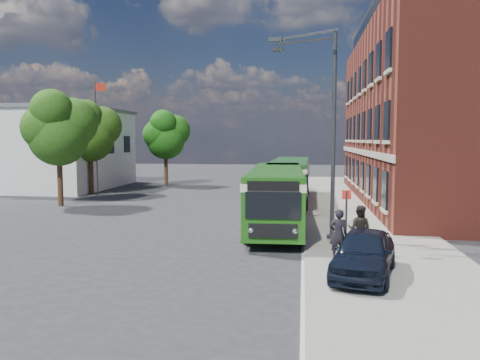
# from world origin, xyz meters

# --- Properties ---
(ground) EXTENTS (120.00, 120.00, 0.00)m
(ground) POSITION_xyz_m (0.00, 0.00, 0.00)
(ground) COLOR #262629
(ground) RESTS_ON ground
(pavement) EXTENTS (6.00, 48.00, 0.15)m
(pavement) POSITION_xyz_m (7.00, 8.00, 0.07)
(pavement) COLOR gray
(pavement) RESTS_ON ground
(kerb_line) EXTENTS (0.12, 48.00, 0.01)m
(kerb_line) POSITION_xyz_m (3.95, 8.00, 0.01)
(kerb_line) COLOR beige
(kerb_line) RESTS_ON ground
(brick_office) EXTENTS (12.10, 26.00, 14.20)m
(brick_office) POSITION_xyz_m (14.00, 12.00, 6.97)
(brick_office) COLOR maroon
(brick_office) RESTS_ON ground
(white_building) EXTENTS (9.40, 13.40, 7.30)m
(white_building) POSITION_xyz_m (-18.00, 18.00, 3.66)
(white_building) COLOR silver
(white_building) RESTS_ON ground
(flagpole) EXTENTS (0.95, 0.10, 9.00)m
(flagpole) POSITION_xyz_m (-12.45, 13.00, 4.94)
(flagpole) COLOR #333638
(flagpole) RESTS_ON ground
(street_lamp) EXTENTS (2.96, 2.38, 9.00)m
(street_lamp) POSITION_xyz_m (4.84, -2.00, 4.79)
(street_lamp) COLOR #333638
(street_lamp) RESTS_ON ground
(bus_stop_sign) EXTENTS (0.35, 0.08, 2.52)m
(bus_stop_sign) POSITION_xyz_m (5.60, -4.20, 1.51)
(bus_stop_sign) COLOR #333638
(bus_stop_sign) RESTS_ON ground
(bus_front) EXTENTS (2.95, 11.83, 3.02)m
(bus_front) POSITION_xyz_m (2.59, 1.08, 1.83)
(bus_front) COLOR #1E5913
(bus_front) RESTS_ON ground
(bus_rear) EXTENTS (2.85, 12.58, 3.02)m
(bus_rear) POSITION_xyz_m (3.00, 10.64, 1.83)
(bus_rear) COLOR #1A4D1C
(bus_rear) RESTS_ON ground
(parked_car) EXTENTS (2.76, 4.64, 1.48)m
(parked_car) POSITION_xyz_m (5.87, -7.57, 0.89)
(parked_car) COLOR black
(parked_car) RESTS_ON pavement
(pedestrian_a) EXTENTS (0.74, 0.55, 1.85)m
(pedestrian_a) POSITION_xyz_m (5.20, -5.63, 1.07)
(pedestrian_a) COLOR black
(pedestrian_a) RESTS_ON pavement
(pedestrian_b) EXTENTS (1.08, 0.96, 1.85)m
(pedestrian_b) POSITION_xyz_m (6.07, -4.60, 1.08)
(pedestrian_b) COLOR black
(pedestrian_b) RESTS_ON pavement
(tree_left) EXTENTS (4.58, 4.36, 7.74)m
(tree_left) POSITION_xyz_m (-12.22, 6.75, 5.25)
(tree_left) COLOR #3D2516
(tree_left) RESTS_ON ground
(tree_mid) EXTENTS (4.53, 4.30, 7.64)m
(tree_mid) POSITION_xyz_m (-13.22, 13.51, 5.18)
(tree_mid) COLOR #3D2516
(tree_mid) RESTS_ON ground
(tree_right) EXTENTS (4.32, 4.11, 7.29)m
(tree_right) POSITION_xyz_m (-9.26, 21.38, 4.94)
(tree_right) COLOR #3D2516
(tree_right) RESTS_ON ground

